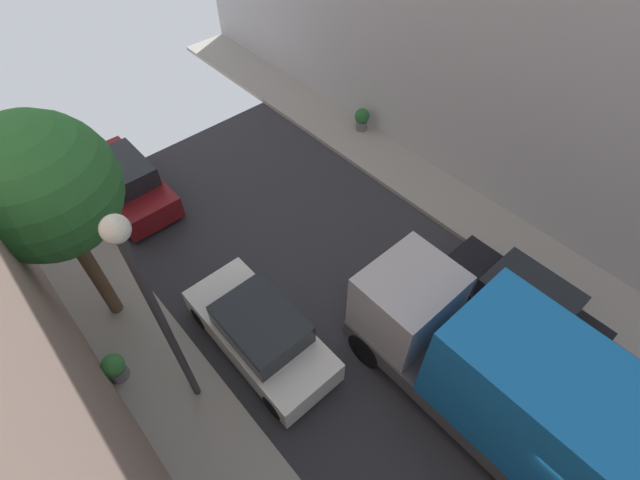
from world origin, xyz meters
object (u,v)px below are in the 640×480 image
object	(u,v)px
parked_car_right_2	(519,304)
delivery_truck	(504,383)
lamp_post	(152,301)
potted_plant_1	(114,367)
street_tree_2	(43,189)
potted_plant_3	(362,119)
parked_car_left_2	(260,332)
parked_car_left_3	(125,182)

from	to	relation	value
parked_car_right_2	delivery_truck	world-z (taller)	delivery_truck
parked_car_right_2	lamp_post	distance (m)	8.85
parked_car_right_2	potted_plant_1	distance (m)	10.02
lamp_post	delivery_truck	bearing A→B (deg)	-45.98
parked_car_right_2	street_tree_2	distance (m)	11.17
delivery_truck	potted_plant_3	xyz separation A→B (m)	(5.59, 9.49, -1.17)
street_tree_2	potted_plant_3	distance (m)	11.35
parked_car_right_2	street_tree_2	size ratio (longest dim) A/B	0.71
delivery_truck	potted_plant_1	xyz separation A→B (m)	(-5.77, 6.34, -1.20)
street_tree_2	potted_plant_1	bearing A→B (deg)	-113.40
parked_car_left_2	street_tree_2	xyz separation A→B (m)	(-2.28, 3.43, 3.78)
parked_car_right_2	street_tree_2	xyz separation A→B (m)	(-7.68, 7.17, 3.78)
delivery_truck	potted_plant_3	size ratio (longest dim) A/B	7.73
parked_car_left_3	street_tree_2	size ratio (longest dim) A/B	0.71
potted_plant_3	delivery_truck	bearing A→B (deg)	-120.50
delivery_truck	parked_car_left_3	bearing A→B (deg)	102.69
street_tree_2	lamp_post	size ratio (longest dim) A/B	1.00
potted_plant_1	parked_car_left_2	bearing A→B (deg)	-27.53
delivery_truck	street_tree_2	world-z (taller)	street_tree_2
delivery_truck	potted_plant_3	bearing A→B (deg)	59.50
parked_car_right_2	parked_car_left_3	bearing A→B (deg)	116.15
parked_car_left_2	parked_car_right_2	xyz separation A→B (m)	(5.40, -3.75, 0.00)
street_tree_2	parked_car_left_3	bearing A→B (deg)	59.17
potted_plant_3	lamp_post	xyz separation A→B (m)	(-10.19, -4.73, 3.40)
delivery_truck	lamp_post	world-z (taller)	lamp_post
parked_car_left_3	parked_car_right_2	distance (m)	12.25
parked_car_right_2	potted_plant_3	size ratio (longest dim) A/B	4.92
parked_car_right_2	delivery_truck	size ratio (longest dim) A/B	0.64
parked_car_left_3	parked_car_right_2	bearing A→B (deg)	-63.85
parked_car_right_2	street_tree_2	bearing A→B (deg)	136.96
street_tree_2	lamp_post	distance (m)	3.46
delivery_truck	street_tree_2	xyz separation A→B (m)	(-4.98, 8.16, 2.72)
parked_car_left_3	parked_car_right_2	size ratio (longest dim) A/B	1.00
potted_plant_1	parked_car_left_3	bearing A→B (deg)	61.46
parked_car_left_3	potted_plant_3	distance (m)	8.66
parked_car_left_3	potted_plant_3	size ratio (longest dim) A/B	4.92
parked_car_left_3	potted_plant_1	bearing A→B (deg)	-118.54
delivery_truck	lamp_post	size ratio (longest dim) A/B	1.11
lamp_post	potted_plant_1	bearing A→B (deg)	126.63
parked_car_left_2	delivery_truck	size ratio (longest dim) A/B	0.64
street_tree_2	lamp_post	world-z (taller)	lamp_post
parked_car_right_2	potted_plant_1	bearing A→B (deg)	147.74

